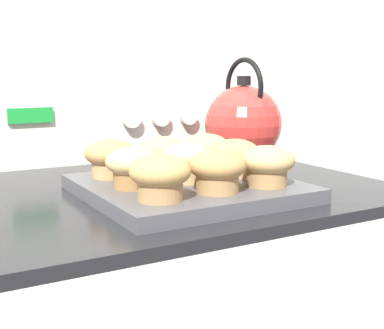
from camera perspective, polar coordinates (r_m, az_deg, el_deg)
The scene contains 13 objects.
wall_back at distance 1.23m, azimuth -10.80°, elevation 15.50°, with size 8.00×0.05×2.40m.
control_panel at distance 1.18m, azimuth -9.49°, elevation 4.89°, with size 0.71×0.07×0.19m.
muffin_pan at distance 0.85m, azimuth -0.62°, elevation -2.56°, with size 0.31×0.31×0.02m.
muffin_r0_c0 at distance 0.72m, azimuth -3.43°, elevation -1.27°, with size 0.08×0.08×0.06m.
muffin_r0_c1 at distance 0.76m, azimuth 2.47°, elevation -0.59°, with size 0.08×0.08×0.06m.
muffin_r0_c2 at distance 0.82m, azimuth 8.00°, elevation 0.00°, with size 0.08×0.08×0.06m.
muffin_r1_c0 at distance 0.80m, azimuth -6.26°, elevation -0.14°, with size 0.08×0.08×0.06m.
muffin_r1_c1 at distance 0.84m, azimuth -0.52°, elevation 0.38°, with size 0.08×0.08×0.06m.
muffin_r1_c2 at distance 0.89m, azimuth 4.53°, elevation 0.87°, with size 0.08×0.08×0.06m.
muffin_r2_c0 at distance 0.89m, azimuth -8.71°, elevation 0.77°, with size 0.08×0.08×0.06m.
muffin_r2_c1 at distance 0.92m, azimuth -3.46°, elevation 1.17°, with size 0.08×0.08×0.06m.
muffin_r2_c2 at distance 0.96m, azimuth 1.49°, elevation 1.59°, with size 0.08×0.08×0.06m.
tea_kettle at distance 1.15m, azimuth 5.43°, elevation 4.49°, with size 0.16×0.20×0.22m.
Camera 1 is at (-0.41, -0.50, 1.08)m, focal length 50.00 mm.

